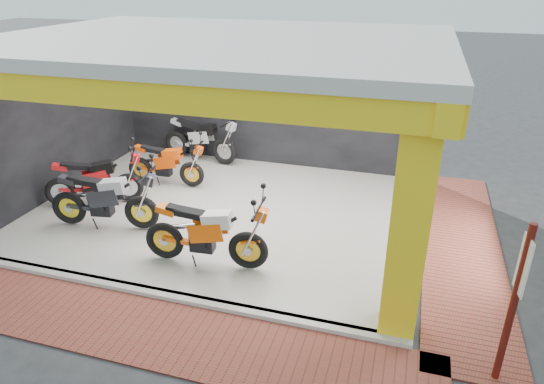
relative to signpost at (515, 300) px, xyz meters
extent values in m
plane|color=#2D2D30|center=(-5.04, 1.31, -1.24)|extent=(80.00, 80.00, 0.00)
cube|color=silver|center=(-5.04, 3.31, -1.19)|extent=(8.00, 6.00, 0.10)
cube|color=beige|center=(-5.04, 3.31, 2.36)|extent=(8.40, 6.40, 0.20)
cube|color=black|center=(-5.04, 6.41, 0.51)|extent=(8.20, 0.20, 3.50)
cube|color=black|center=(-9.14, 3.31, 0.51)|extent=(0.20, 6.20, 3.50)
cube|color=yellow|center=(-1.29, 0.56, 0.51)|extent=(0.50, 0.50, 3.50)
cube|color=yellow|center=(-5.04, 0.31, 2.06)|extent=(8.40, 0.30, 0.40)
cube|color=yellow|center=(-1.04, 3.31, 2.06)|extent=(0.30, 6.40, 0.40)
cube|color=silver|center=(-5.04, 0.29, -1.19)|extent=(8.00, 0.20, 0.10)
cube|color=brown|center=(-5.04, -0.49, -1.23)|extent=(9.00, 1.40, 0.03)
cube|color=brown|center=(-0.24, 3.31, -1.23)|extent=(1.40, 7.00, 0.03)
cylinder|color=#58140D|center=(0.00, 0.00, -0.11)|extent=(0.09, 0.09, 2.27)
cube|color=white|center=(0.00, 0.00, 0.48)|extent=(0.06, 0.32, 0.73)
camera|label=1|loc=(-1.40, -5.31, 3.55)|focal=32.00mm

